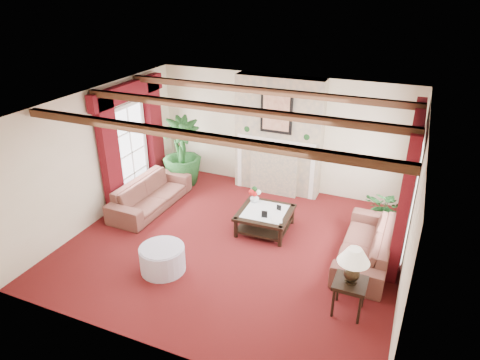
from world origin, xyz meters
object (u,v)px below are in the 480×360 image
at_px(coffee_table, 265,221).
at_px(sofa_left, 150,190).
at_px(ottoman, 163,259).
at_px(sofa_right, 367,239).
at_px(potted_palm, 183,166).
at_px(side_table, 349,297).

bearing_deg(coffee_table, sofa_left, 179.69).
distance_m(sofa_left, ottoman, 2.36).
height_order(sofa_right, ottoman, sofa_right).
bearing_deg(sofa_left, ottoman, -140.23).
distance_m(sofa_right, coffee_table, 2.03).
bearing_deg(coffee_table, sofa_right, -8.61).
xyz_separation_m(sofa_left, sofa_right, (4.65, -0.16, 0.01)).
relative_size(potted_palm, coffee_table, 1.80).
xyz_separation_m(potted_palm, coffee_table, (2.59, -1.27, -0.25)).
bearing_deg(side_table, sofa_left, 160.35).
bearing_deg(sofa_left, sofa_right, -90.61).
bearing_deg(ottoman, sofa_left, 128.36).
relative_size(sofa_left, ottoman, 2.76).
distance_m(sofa_left, sofa_right, 4.65).
bearing_deg(side_table, potted_palm, 146.73).
bearing_deg(sofa_right, coffee_table, -95.87).
xyz_separation_m(sofa_right, potted_palm, (-4.60, 1.51, 0.04)).
height_order(side_table, ottoman, side_table).
relative_size(sofa_left, coffee_table, 2.09).
relative_size(sofa_right, ottoman, 2.80).
xyz_separation_m(sofa_right, ottoman, (-3.19, -1.68, -0.20)).
height_order(sofa_right, side_table, sofa_right).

